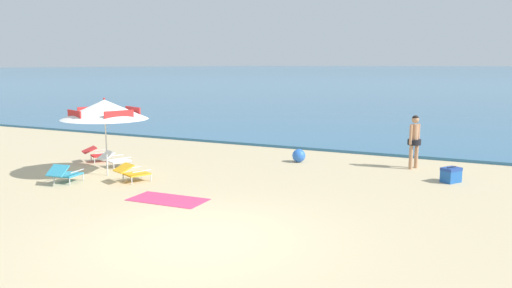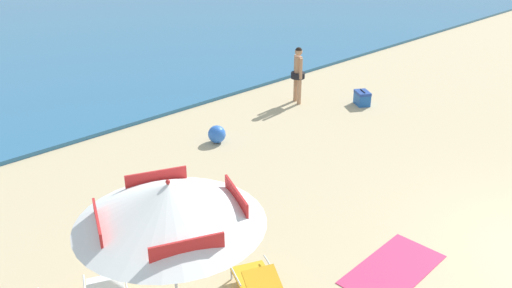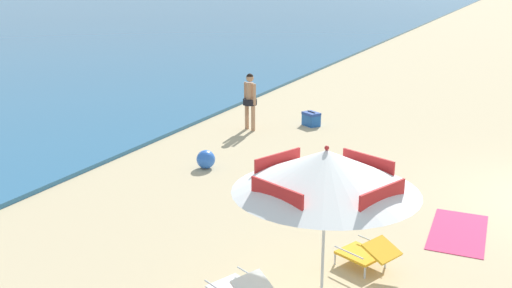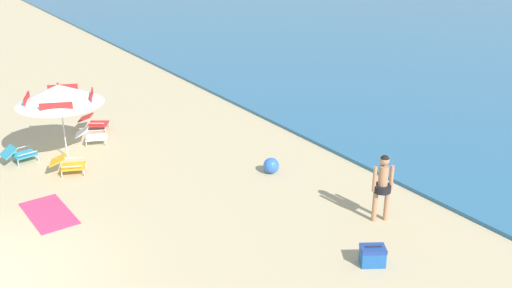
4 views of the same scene
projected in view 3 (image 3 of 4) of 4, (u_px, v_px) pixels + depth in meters
The scene contains 6 objects.
beach_umbrella_striped_main at pixel (326, 171), 7.15m from camera, with size 3.24×3.24×2.21m.
lounge_chair_under_umbrella at pixel (368, 252), 8.48m from camera, with size 0.83×1.01×0.51m.
person_standing_near_shore at pixel (250, 98), 16.02m from camera, with size 0.40×0.45×1.62m.
cooler_box at pixel (311, 119), 16.68m from camera, with size 0.56×0.60×0.43m.
beach_ball at pixel (206, 159), 12.97m from camera, with size 0.43×0.43×0.43m, color blue.
beach_towel at pixel (458, 232), 9.79m from camera, with size 0.90×1.80×0.01m, color #DB3866.
Camera 3 is at (-11.67, 1.23, 4.23)m, focal length 40.05 mm.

